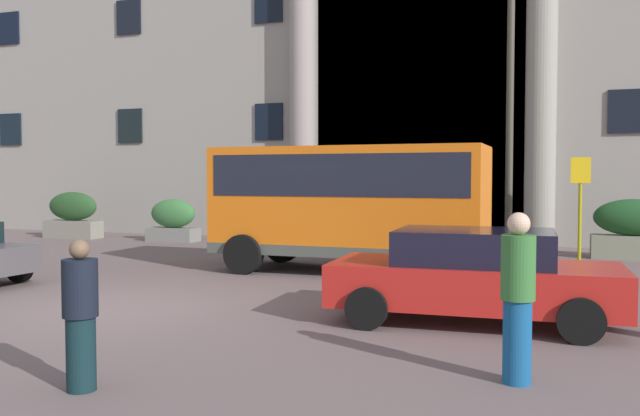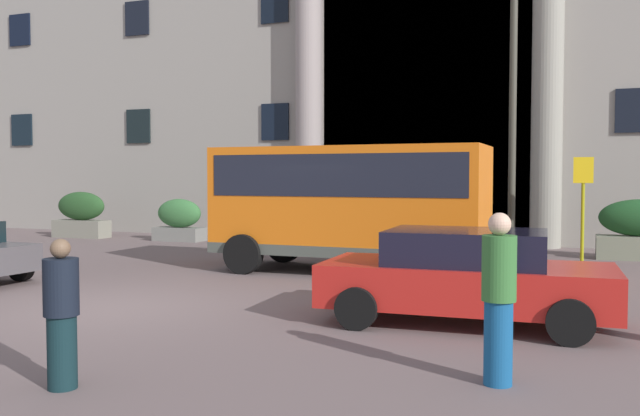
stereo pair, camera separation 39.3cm
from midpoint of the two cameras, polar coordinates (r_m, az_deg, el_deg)
name	(u,v)px [view 1 (the left image)]	position (r m, az deg, el deg)	size (l,w,h in m)	color
ground_plane	(116,313)	(11.81, -17.85, -8.49)	(80.00, 64.00, 0.12)	#675656
orange_minibus	(350,198)	(15.44, 1.80, 0.83)	(6.17, 2.55, 2.87)	orange
bus_stop_sign	(580,201)	(16.78, 20.55, 0.59)	(0.44, 0.08, 2.65)	#9A9B12
hedge_planter_far_east	(633,230)	(19.77, 24.49, -1.71)	(2.12, 0.86, 1.60)	gray
hedge_planter_entrance_left	(173,221)	(23.47, -12.81, -1.07)	(1.73, 0.78, 1.44)	gray
hedge_planter_east	(321,221)	(21.17, -0.48, -1.08)	(1.52, 0.90, 1.69)	gray
hedge_planter_far_west	(73,216)	(25.76, -20.60, -0.62)	(2.08, 0.74, 1.65)	gray
parked_hatchback_near	(474,275)	(10.35, 11.88, -5.59)	(4.30, 2.15, 1.40)	red
pedestrian_child_trailing	(518,297)	(7.42, 14.94, -7.29)	(0.36, 0.36, 1.82)	#144E84
pedestrian_woman_with_bag	(80,315)	(7.46, -21.07, -8.48)	(0.36, 0.36, 1.56)	#10262B
lamppost_plaza_centre	(510,91)	(17.77, 15.18, 9.54)	(0.40, 0.40, 7.46)	#3D3C32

